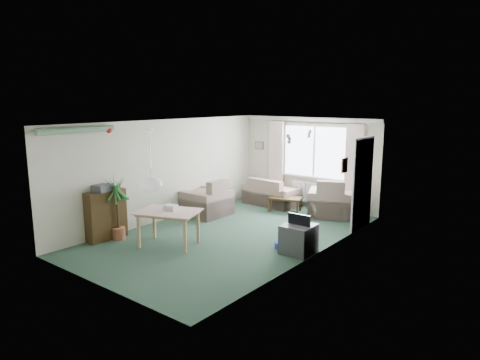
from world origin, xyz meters
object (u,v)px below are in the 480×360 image
Objects in this scene: pet_bed at (290,245)px; bookshelf at (106,215)px; dining_table at (169,229)px; armchair_left at (207,197)px; tv_cube at (299,239)px; coffee_table at (285,204)px; sofa at (271,191)px; armchair_corner at (331,197)px; houseplant at (117,208)px.

bookshelf is at bearing -149.87° from pet_bed.
dining_table is 1.83× the size of pet_bed.
tv_cube is (3.20, -0.91, -0.19)m from armchair_left.
coffee_table is 0.76× the size of dining_table.
sofa reaches higher than dining_table.
armchair_corner is 4.29m from dining_table.
armchair_left is 2.54m from houseplant.
houseplant is (-0.81, -4.43, 0.29)m from sofa.
bookshelf reaches higher than dining_table.
tv_cube is (3.54, 1.76, -0.24)m from bookshelf.
houseplant is 1.22× the size of dining_table.
armchair_corner is 1.21m from coffee_table.
sofa reaches higher than tv_cube.
coffee_table is 0.62× the size of houseplant.
armchair_left is at bearing 86.60° from houseplant.
armchair_left is 3.33m from tv_cube.
houseplant reaches higher than coffee_table.
coffee_table is 1.37× the size of tv_cube.
armchair_corner is at bearing 99.74° from pet_bed.
pet_bed is at bearing 133.84° from sofa.
bookshelf reaches higher than armchair_corner.
bookshelf is (-2.81, -4.55, 0.04)m from armchair_corner.
sofa is 2.02m from armchair_left.
dining_table is (1.29, 0.55, -0.17)m from bookshelf.
houseplant is (-2.62, -4.40, 0.19)m from armchair_corner.
dining_table is (-1.52, -4.01, -0.13)m from armchair_corner.
dining_table is at bearing -152.93° from tv_cube.
coffee_table is (0.69, -0.37, -0.18)m from sofa.
coffee_table is (1.35, 1.53, -0.27)m from armchair_left.
sofa reaches higher than pet_bed.
pet_bed is (2.27, -2.68, -0.31)m from sofa.
tv_cube is (2.25, 1.22, -0.07)m from dining_table.
armchair_left is 1.25× the size of coffee_table.
sofa is 1.44× the size of armchair_left.
sofa is at bearing -24.16° from armchair_corner.
tv_cube is 1.01× the size of pet_bed.
pet_bed is (-0.27, 0.13, -0.21)m from tv_cube.
houseplant is at bearing -160.35° from dining_table.
dining_table is (0.29, -4.03, -0.03)m from sofa.
sofa is 3.79m from tv_cube.
armchair_corner reaches higher than sofa.
armchair_left is 1.73× the size of pet_bed.
sofa is 1.39× the size of armchair_corner.
dining_table is (-0.40, -3.66, 0.15)m from coffee_table.
sofa is at bearing 151.56° from coffee_table.
armchair_corner reaches higher than dining_table.
armchair_left is at bearing 165.10° from pet_bed.
dining_table reaches higher than tv_cube.
houseplant is 3.74m from tv_cube.
bookshelf is 1.71× the size of tv_cube.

